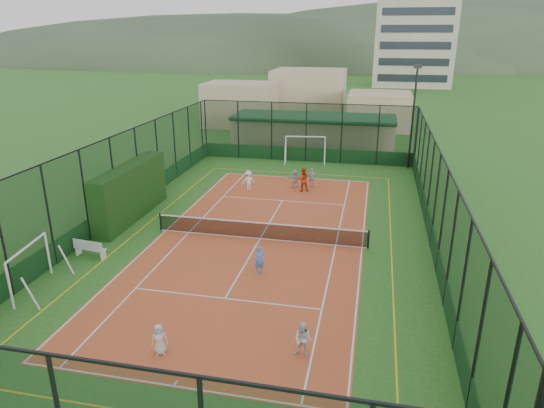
{
  "coord_description": "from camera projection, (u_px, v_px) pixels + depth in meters",
  "views": [
    {
      "loc": [
        5.71,
        -23.54,
        10.73
      ],
      "look_at": [
        0.16,
        2.38,
        1.2
      ],
      "focal_mm": 32.0,
      "sensor_mm": 36.0,
      "label": 1
    }
  ],
  "objects": [
    {
      "name": "clubhouse",
      "position": [
        313.0,
        132.0,
        46.12
      ],
      "size": [
        15.2,
        7.2,
        3.15
      ],
      "primitive_type": null,
      "color": "tan",
      "rests_on": "ground"
    },
    {
      "name": "child_near_mid",
      "position": [
        260.0,
        260.0,
        22.46
      ],
      "size": [
        0.58,
        0.51,
        1.35
      ],
      "primitive_type": "imported",
      "rotation": [
        0.0,
        0.0,
        0.49
      ],
      "color": "#4D83DB",
      "rests_on": "court_slab"
    },
    {
      "name": "futsal_goal_near",
      "position": [
        30.0,
        269.0,
        20.89
      ],
      "size": [
        3.28,
        1.37,
        2.05
      ],
      "primitive_type": null,
      "rotation": [
        0.0,
        0.0,
        1.71
      ],
      "color": "white",
      "rests_on": "ground"
    },
    {
      "name": "floodlight_ne",
      "position": [
        413.0,
        118.0,
        38.6
      ],
      "size": [
        0.6,
        0.26,
        8.25
      ],
      "primitive_type": null,
      "color": "black",
      "rests_on": "ground"
    },
    {
      "name": "white_bench",
      "position": [
        90.0,
        248.0,
        24.19
      ],
      "size": [
        1.77,
        0.69,
        0.97
      ],
      "primitive_type": null,
      "rotation": [
        0.0,
        0.0,
        -0.13
      ],
      "color": "white",
      "rests_on": "ground"
    },
    {
      "name": "futsal_goal_far",
      "position": [
        305.0,
        149.0,
        41.41
      ],
      "size": [
        3.54,
        1.43,
        2.22
      ],
      "primitive_type": null,
      "rotation": [
        0.0,
        0.0,
        0.13
      ],
      "color": "white",
      "rests_on": "ground"
    },
    {
      "name": "ground",
      "position": [
        260.0,
        239.0,
        26.41
      ],
      "size": [
        300.0,
        300.0,
        0.0
      ],
      "primitive_type": "plane",
      "color": "#296020",
      "rests_on": "ground"
    },
    {
      "name": "tennis_net",
      "position": [
        260.0,
        230.0,
        26.23
      ],
      "size": [
        11.67,
        0.12,
        1.06
      ],
      "primitive_type": null,
      "color": "black",
      "rests_on": "ground"
    },
    {
      "name": "hedge_left",
      "position": [
        131.0,
        192.0,
        28.92
      ],
      "size": [
        1.11,
        7.42,
        3.25
      ],
      "primitive_type": "cube",
      "color": "black",
      "rests_on": "ground"
    },
    {
      "name": "distant_hills",
      "position": [
        362.0,
        64.0,
        164.44
      ],
      "size": [
        200.0,
        60.0,
        24.0
      ],
      "primitive_type": null,
      "color": "#384C33",
      "rests_on": "ground"
    },
    {
      "name": "child_near_left",
      "position": [
        159.0,
        339.0,
        16.85
      ],
      "size": [
        0.67,
        0.57,
        1.15
      ],
      "primitive_type": "imported",
      "rotation": [
        0.0,
        0.0,
        0.43
      ],
      "color": "silver",
      "rests_on": "court_slab"
    },
    {
      "name": "tennis_balls",
      "position": [
        255.0,
        229.0,
        27.58
      ],
      "size": [
        6.04,
        1.47,
        0.07
      ],
      "color": "#CCE033",
      "rests_on": "court_slab"
    },
    {
      "name": "child_near_right",
      "position": [
        303.0,
        340.0,
        16.68
      ],
      "size": [
        0.75,
        0.65,
        1.33
      ],
      "primitive_type": "imported",
      "rotation": [
        0.0,
        0.0,
        -0.25
      ],
      "color": "silver",
      "rests_on": "court_slab"
    },
    {
      "name": "perimeter_fence",
      "position": [
        260.0,
        196.0,
        25.57
      ],
      "size": [
        18.12,
        34.12,
        5.0
      ],
      "primitive_type": null,
      "color": "black",
      "rests_on": "ground"
    },
    {
      "name": "coach",
      "position": [
        303.0,
        179.0,
        33.99
      ],
      "size": [
        0.98,
        0.86,
        1.68
      ],
      "primitive_type": "imported",
      "rotation": [
        0.0,
        0.0,
        3.47
      ],
      "color": "red",
      "rests_on": "court_slab"
    },
    {
      "name": "child_far_right",
      "position": [
        312.0,
        178.0,
        34.83
      ],
      "size": [
        0.87,
        0.44,
        1.42
      ],
      "primitive_type": "imported",
      "rotation": [
        0.0,
        0.0,
        3.26
      ],
      "color": "silver",
      "rests_on": "court_slab"
    },
    {
      "name": "apartment_tower",
      "position": [
        417.0,
        7.0,
        94.43
      ],
      "size": [
        15.0,
        12.0,
        30.0
      ],
      "primitive_type": "cube",
      "color": "beige",
      "rests_on": "ground"
    },
    {
      "name": "child_far_back",
      "position": [
        295.0,
        179.0,
        34.79
      ],
      "size": [
        1.26,
        0.55,
        1.31
      ],
      "primitive_type": "imported",
      "rotation": [
        0.0,
        0.0,
        3.28
      ],
      "color": "silver",
      "rests_on": "court_slab"
    },
    {
      "name": "child_far_left",
      "position": [
        248.0,
        181.0,
        34.18
      ],
      "size": [
        1.07,
        0.95,
        1.43
      ],
      "primitive_type": "imported",
      "rotation": [
        0.0,
        0.0,
        3.71
      ],
      "color": "white",
      "rests_on": "court_slab"
    },
    {
      "name": "court_slab",
      "position": [
        260.0,
        239.0,
        26.41
      ],
      "size": [
        11.17,
        23.97,
        0.01
      ],
      "primitive_type": "cube",
      "color": "#B54228",
      "rests_on": "ground"
    }
  ]
}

